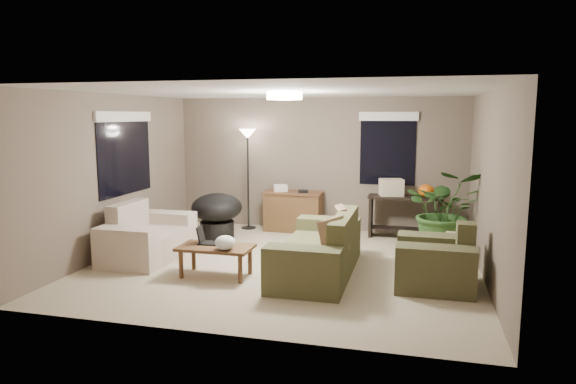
% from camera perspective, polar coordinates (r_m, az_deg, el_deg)
% --- Properties ---
extents(room_shell, '(5.50, 5.50, 5.50)m').
position_cam_1_polar(room_shell, '(7.35, -0.38, 1.32)').
color(room_shell, '#BBAB8B').
rests_on(room_shell, ground).
extents(main_sofa, '(0.95, 2.20, 0.85)m').
position_cam_1_polar(main_sofa, '(7.14, 3.62, -6.74)').
color(main_sofa, brown).
rests_on(main_sofa, ground).
extents(throw_pillows, '(0.40, 1.40, 0.47)m').
position_cam_1_polar(throw_pillows, '(7.01, 5.70, -4.06)').
color(throw_pillows, '#8C7251').
rests_on(throw_pillows, main_sofa).
extents(loveseat, '(0.90, 1.60, 0.85)m').
position_cam_1_polar(loveseat, '(8.20, -15.42, -5.01)').
color(loveseat, beige).
rests_on(loveseat, ground).
extents(armchair, '(0.95, 1.00, 0.85)m').
position_cam_1_polar(armchair, '(6.87, 16.09, -7.66)').
color(armchair, '#4E4D2E').
rests_on(armchair, ground).
extents(coffee_table, '(1.00, 0.55, 0.42)m').
position_cam_1_polar(coffee_table, '(7.06, -8.04, -6.45)').
color(coffee_table, brown).
rests_on(coffee_table, ground).
extents(laptop, '(0.38, 0.25, 0.24)m').
position_cam_1_polar(laptop, '(7.18, -9.01, -5.21)').
color(laptop, black).
rests_on(laptop, coffee_table).
extents(plastic_bag, '(0.29, 0.27, 0.19)m').
position_cam_1_polar(plastic_bag, '(6.81, -6.99, -5.61)').
color(plastic_bag, white).
rests_on(plastic_bag, coffee_table).
extents(desk, '(1.10, 0.50, 0.75)m').
position_cam_1_polar(desk, '(9.68, 0.58, -2.13)').
color(desk, brown).
rests_on(desk, ground).
extents(desk_papers, '(0.72, 0.32, 0.12)m').
position_cam_1_polar(desk_papers, '(9.64, -0.33, 0.37)').
color(desk_papers, silver).
rests_on(desk_papers, desk).
extents(console_table, '(1.30, 0.40, 0.75)m').
position_cam_1_polar(console_table, '(9.37, 12.85, -2.35)').
color(console_table, black).
rests_on(console_table, ground).
extents(pumpkin, '(0.29, 0.29, 0.22)m').
position_cam_1_polar(pumpkin, '(9.30, 15.09, 0.15)').
color(pumpkin, orange).
rests_on(pumpkin, console_table).
extents(cardboard_box, '(0.46, 0.39, 0.30)m').
position_cam_1_polar(cardboard_box, '(9.30, 11.41, 0.51)').
color(cardboard_box, beige).
rests_on(cardboard_box, console_table).
extents(papasan_chair, '(1.18, 1.18, 0.80)m').
position_cam_1_polar(papasan_chair, '(9.21, -7.91, -2.23)').
color(papasan_chair, black).
rests_on(papasan_chair, ground).
extents(floor_lamp, '(0.32, 0.32, 1.91)m').
position_cam_1_polar(floor_lamp, '(9.78, -4.51, 5.15)').
color(floor_lamp, black).
rests_on(floor_lamp, ground).
extents(ceiling_fixture, '(0.50, 0.50, 0.10)m').
position_cam_1_polar(ceiling_fixture, '(7.29, -0.39, 10.63)').
color(ceiling_fixture, white).
rests_on(ceiling_fixture, room_shell).
extents(houseplant, '(1.20, 1.34, 1.04)m').
position_cam_1_polar(houseplant, '(8.56, 17.02, -2.97)').
color(houseplant, '#2D5923').
rests_on(houseplant, ground).
extents(cat_scratching_post, '(0.32, 0.32, 0.50)m').
position_cam_1_polar(cat_scratching_post, '(7.82, 17.88, -6.39)').
color(cat_scratching_post, tan).
rests_on(cat_scratching_post, ground).
extents(window_left, '(0.05, 1.56, 1.33)m').
position_cam_1_polar(window_left, '(8.67, -17.67, 5.57)').
color(window_left, black).
rests_on(window_left, room_shell).
extents(window_back, '(1.06, 0.05, 1.33)m').
position_cam_1_polar(window_back, '(9.55, 11.06, 6.08)').
color(window_back, black).
rests_on(window_back, room_shell).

